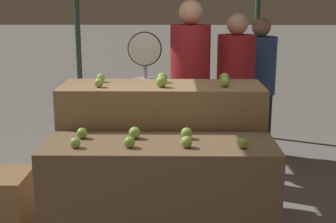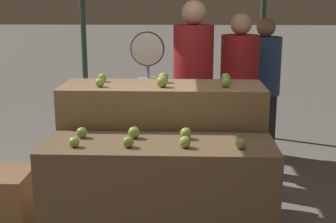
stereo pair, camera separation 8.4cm
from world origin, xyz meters
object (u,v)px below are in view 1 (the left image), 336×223
produce_scale (145,74)px  person_customer_left (235,83)px  person_vendor_at_scale (190,79)px  wooden_crate_side (1,201)px  person_customer_right (259,79)px

produce_scale → person_customer_left: bearing=26.9°
produce_scale → person_vendor_at_scale: 0.49m
person_vendor_at_scale → person_customer_left: (0.48, 0.24, -0.08)m
produce_scale → person_vendor_at_scale: size_ratio=0.84×
person_customer_left → wooden_crate_side: size_ratio=3.67×
person_customer_left → produce_scale: bearing=41.2°
person_customer_left → person_customer_right: 0.57m
produce_scale → person_customer_right: person_customer_right is taller
person_vendor_at_scale → produce_scale: bearing=51.7°
person_customer_right → wooden_crate_side: (-2.36, -1.82, -0.69)m
person_vendor_at_scale → person_customer_left: 0.54m
person_vendor_at_scale → wooden_crate_side: bearing=60.0°
person_customer_right → wooden_crate_side: bearing=17.2°
person_vendor_at_scale → person_customer_left: bearing=-129.4°
person_customer_left → person_customer_right: (0.33, 0.47, -0.03)m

